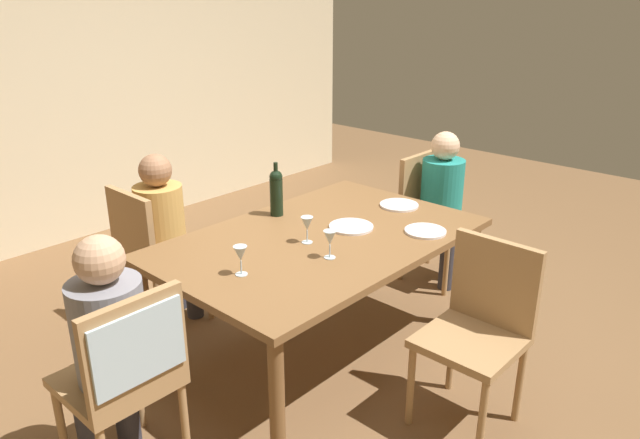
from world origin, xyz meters
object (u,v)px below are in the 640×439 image
at_px(person_man_guest, 165,226).
at_px(wine_glass_near_left, 240,254).
at_px(dinner_plate_host, 351,227).
at_px(chair_right_end, 430,208).
at_px(wine_bottle_tall_green, 276,191).
at_px(wine_glass_centre, 330,239).
at_px(person_woman_host, 445,197).
at_px(chair_far_left, 151,248).
at_px(chair_near, 480,321).
at_px(dinner_plate_guest_left, 399,205).
at_px(dinner_plate_guest_right, 425,231).
at_px(chair_left_end, 129,365).
at_px(dining_table, 320,248).
at_px(wine_glass_near_right, 307,224).
at_px(person_man_bearded, 108,339).

distance_m(person_man_guest, wine_glass_near_left, 1.05).
bearing_deg(dinner_plate_host, chair_right_end, 7.16).
xyz_separation_m(person_man_guest, wine_bottle_tall_green, (0.46, -0.54, 0.24)).
bearing_deg(wine_glass_centre, person_woman_host, 8.01).
relative_size(chair_right_end, person_man_guest, 0.83).
xyz_separation_m(chair_far_left, dinner_plate_host, (0.71, -1.01, 0.21)).
bearing_deg(person_woman_host, chair_near, 38.01).
distance_m(chair_right_end, dinner_plate_host, 1.10).
height_order(dinner_plate_guest_left, dinner_plate_guest_right, same).
bearing_deg(dinner_plate_host, wine_glass_near_left, 179.96).
xyz_separation_m(chair_near, wine_glass_centre, (-0.27, 0.73, 0.30)).
bearing_deg(dinner_plate_guest_right, wine_bottle_tall_green, 114.26).
xyz_separation_m(chair_left_end, wine_glass_near_left, (0.67, 0.08, 0.24)).
relative_size(dining_table, chair_far_left, 1.97).
xyz_separation_m(chair_left_end, dinner_plate_host, (1.50, 0.08, 0.14)).
height_order(person_man_guest, dinner_plate_guest_right, person_man_guest).
height_order(wine_glass_near_right, dinner_plate_guest_left, wine_glass_near_right).
relative_size(chair_right_end, dinner_plate_guest_right, 3.90).
height_order(chair_left_end, chair_near, same).
distance_m(chair_far_left, wine_glass_near_right, 1.09).
height_order(person_man_guest, wine_glass_near_right, person_man_guest).
distance_m(wine_glass_near_left, wine_glass_centre, 0.47).
xyz_separation_m(chair_far_left, wine_glass_near_right, (0.38, -0.97, 0.30)).
bearing_deg(dining_table, dinner_plate_host, -12.32).
xyz_separation_m(dining_table, person_woman_host, (1.28, -0.03, -0.01)).
distance_m(wine_bottle_tall_green, dinner_plate_guest_left, 0.80).
bearing_deg(wine_glass_near_right, dinner_plate_host, -6.61).
distance_m(chair_right_end, person_woman_host, 0.16).
xyz_separation_m(wine_bottle_tall_green, dinner_plate_guest_left, (0.64, -0.46, -0.14)).
relative_size(wine_bottle_tall_green, dinner_plate_guest_right, 1.41).
bearing_deg(dinner_plate_guest_right, dining_table, 138.02).
xyz_separation_m(chair_right_end, wine_bottle_tall_green, (-1.21, 0.34, 0.35)).
bearing_deg(dinner_plate_guest_left, chair_right_end, 11.98).
xyz_separation_m(person_man_guest, dinner_plate_guest_left, (1.09, -1.00, 0.09)).
height_order(chair_right_end, person_woman_host, person_woman_host).
height_order(dining_table, chair_left_end, chair_left_end).
bearing_deg(wine_glass_near_right, wine_glass_centre, -106.47).
relative_size(chair_near, wine_glass_near_right, 6.17).
xyz_separation_m(dining_table, wine_glass_centre, (-0.18, -0.23, 0.18)).
bearing_deg(dinner_plate_guest_left, chair_near, -123.89).
bearing_deg(person_man_guest, chair_left_end, -39.77).
height_order(chair_right_end, wine_glass_centre, chair_right_end).
height_order(dining_table, chair_right_end, chair_right_end).
bearing_deg(wine_glass_near_right, dinner_plate_guest_left, -1.80).
distance_m(chair_near, wine_glass_near_right, 1.02).
bearing_deg(wine_glass_near_left, dining_table, 4.34).
distance_m(chair_left_end, person_man_bearded, 0.16).
bearing_deg(chair_near, wine_glass_centre, 20.07).
xyz_separation_m(person_man_guest, wine_glass_near_right, (0.27, -0.97, 0.19)).
height_order(chair_left_end, dinner_plate_host, chair_left_end).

